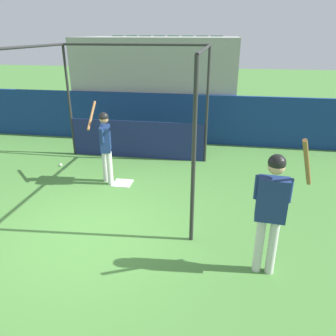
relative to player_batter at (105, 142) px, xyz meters
name	(u,v)px	position (x,y,z in m)	size (l,w,h in m)	color
ground_plane	(87,233)	(0.33, -2.15, -1.04)	(60.00, 60.00, 0.00)	#477F38
outfield_wall	(151,118)	(0.33, 3.42, -0.25)	(24.00, 0.12, 1.57)	navy
bleacher_section	(160,84)	(0.33, 5.08, 0.59)	(5.40, 3.20, 3.25)	#9E9E99
batting_cage	(129,120)	(0.28, 1.03, 0.27)	(3.95, 3.90, 3.11)	#282828
home_plate	(123,183)	(0.36, -0.01, -1.03)	(0.44, 0.44, 0.02)	white
player_batter	(105,142)	(0.00, 0.00, 0.00)	(0.58, 0.81, 1.87)	silver
player_waiting	(272,204)	(3.39, -2.67, 0.13)	(0.79, 0.53, 2.20)	silver
baseball	(61,165)	(-1.62, 0.78, -1.00)	(0.07, 0.07, 0.07)	white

